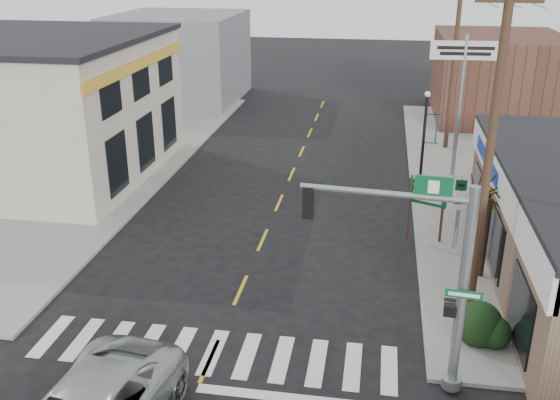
% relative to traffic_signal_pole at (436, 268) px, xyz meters
% --- Properties ---
extents(ground, '(140.00, 140.00, 0.00)m').
position_rel_traffic_signal_pole_xyz_m(ground, '(-5.90, 0.22, -3.56)').
color(ground, black).
rests_on(ground, ground).
extents(sidewalk_right, '(6.00, 38.00, 0.13)m').
position_rel_traffic_signal_pole_xyz_m(sidewalk_right, '(3.10, 13.22, -3.50)').
color(sidewalk_right, slate).
rests_on(sidewalk_right, ground).
extents(sidewalk_left, '(6.00, 38.00, 0.13)m').
position_rel_traffic_signal_pole_xyz_m(sidewalk_left, '(-14.90, 13.22, -3.50)').
color(sidewalk_left, slate).
rests_on(sidewalk_left, ground).
extents(center_line, '(0.12, 56.00, 0.01)m').
position_rel_traffic_signal_pole_xyz_m(center_line, '(-5.90, 8.22, -3.56)').
color(center_line, gold).
rests_on(center_line, ground).
extents(crosswalk, '(11.00, 2.20, 0.01)m').
position_rel_traffic_signal_pole_xyz_m(crosswalk, '(-5.90, 0.62, -3.56)').
color(crosswalk, silver).
rests_on(crosswalk, ground).
extents(left_building, '(12.00, 12.00, 6.80)m').
position_rel_traffic_signal_pole_xyz_m(left_building, '(-18.90, 14.22, -0.16)').
color(left_building, '#BDB29D').
rests_on(left_building, ground).
extents(bldg_distant_right, '(8.00, 10.00, 5.60)m').
position_rel_traffic_signal_pole_xyz_m(bldg_distant_right, '(6.10, 30.22, -0.76)').
color(bldg_distant_right, '#553326').
rests_on(bldg_distant_right, ground).
extents(bldg_distant_left, '(9.00, 10.00, 6.40)m').
position_rel_traffic_signal_pole_xyz_m(bldg_distant_left, '(-16.90, 32.22, -0.36)').
color(bldg_distant_left, slate).
rests_on(bldg_distant_left, ground).
extents(traffic_signal_pole, '(4.54, 0.37, 5.76)m').
position_rel_traffic_signal_pole_xyz_m(traffic_signal_pole, '(0.00, 0.00, 0.00)').
color(traffic_signal_pole, gray).
rests_on(traffic_signal_pole, sidewalk_right).
extents(guide_sign, '(1.53, 0.13, 2.68)m').
position_rel_traffic_signal_pole_xyz_m(guide_sign, '(0.40, 8.92, -1.69)').
color(guide_sign, '#442E1F').
rests_on(guide_sign, sidewalk_right).
extents(fire_hydrant, '(0.23, 0.23, 0.72)m').
position_rel_traffic_signal_pole_xyz_m(fire_hydrant, '(2.60, 8.16, -3.04)').
color(fire_hydrant, '#D49207').
rests_on(fire_hydrant, sidewalk_right).
extents(ped_crossing_sign, '(1.14, 0.08, 2.93)m').
position_rel_traffic_signal_pole_xyz_m(ped_crossing_sign, '(2.30, 7.89, -1.44)').
color(ped_crossing_sign, gray).
rests_on(ped_crossing_sign, sidewalk_right).
extents(lamp_post, '(0.65, 0.51, 4.98)m').
position_rel_traffic_signal_pole_xyz_m(lamp_post, '(0.46, 13.45, -0.54)').
color(lamp_post, black).
rests_on(lamp_post, sidewalk_right).
extents(dance_center_sign, '(3.28, 0.20, 6.97)m').
position_rel_traffic_signal_pole_xyz_m(dance_center_sign, '(2.23, 17.12, 1.80)').
color(dance_center_sign, gray).
rests_on(dance_center_sign, sidewalk_right).
extents(bare_tree, '(2.16, 2.16, 4.33)m').
position_rel_traffic_signal_pole_xyz_m(bare_tree, '(2.25, 6.35, -0.03)').
color(bare_tree, black).
rests_on(bare_tree, sidewalk_right).
extents(shrub_front, '(1.37, 1.37, 1.03)m').
position_rel_traffic_signal_pole_xyz_m(shrub_front, '(1.63, 2.33, -2.92)').
color(shrub_front, '#1D3D1B').
rests_on(shrub_front, sidewalk_right).
extents(shrub_back, '(0.98, 0.98, 0.73)m').
position_rel_traffic_signal_pole_xyz_m(shrub_back, '(3.29, 8.19, -3.07)').
color(shrub_back, black).
rests_on(shrub_back, sidewalk_right).
extents(utility_pole_near, '(1.74, 0.26, 10.03)m').
position_rel_traffic_signal_pole_xyz_m(utility_pole_near, '(1.60, 4.00, 1.71)').
color(utility_pole_near, '#422921').
rests_on(utility_pole_near, sidewalk_right).
extents(utility_pole_far, '(1.70, 0.25, 9.76)m').
position_rel_traffic_signal_pole_xyz_m(utility_pole_far, '(2.28, 21.98, 1.57)').
color(utility_pole_far, '#43301B').
rests_on(utility_pole_far, sidewalk_right).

